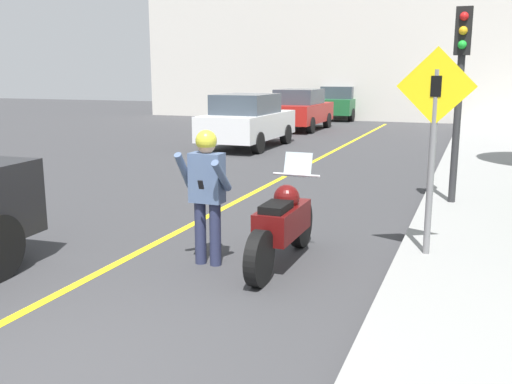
# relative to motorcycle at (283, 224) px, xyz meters

# --- Properties ---
(road_center_line) EXTENTS (0.12, 36.00, 0.01)m
(road_center_line) POSITION_rel_motorcycle_xyz_m (-1.90, 2.69, -0.50)
(road_center_line) COLOR yellow
(road_center_line) RESTS_ON ground
(building_backdrop) EXTENTS (28.00, 1.20, 6.72)m
(building_backdrop) POSITION_rel_motorcycle_xyz_m (-1.30, 22.69, 2.85)
(building_backdrop) COLOR beige
(building_backdrop) RESTS_ON ground
(motorcycle) EXTENTS (0.62, 2.20, 1.30)m
(motorcycle) POSITION_rel_motorcycle_xyz_m (0.00, 0.00, 0.00)
(motorcycle) COLOR black
(motorcycle) RESTS_ON ground
(person_biker) EXTENTS (0.59, 0.46, 1.65)m
(person_biker) POSITION_rel_motorcycle_xyz_m (-0.85, -0.35, 0.49)
(person_biker) COLOR #282D4C
(person_biker) RESTS_ON ground
(crossing_sign) EXTENTS (0.91, 0.08, 2.48)m
(crossing_sign) POSITION_rel_motorcycle_xyz_m (1.64, 0.66, 1.11)
(crossing_sign) COLOR slate
(crossing_sign) RESTS_ON sidewalk_curb
(traffic_light) EXTENTS (0.26, 0.30, 3.23)m
(traffic_light) POSITION_rel_motorcycle_xyz_m (1.79, 3.80, 1.88)
(traffic_light) COLOR #2D2D30
(traffic_light) RESTS_ON sidewalk_curb
(parked_car_white) EXTENTS (1.88, 4.20, 1.68)m
(parked_car_white) POSITION_rel_motorcycle_xyz_m (-4.67, 10.37, 0.35)
(parked_car_white) COLOR black
(parked_car_white) RESTS_ON ground
(parked_car_red) EXTENTS (1.88, 4.20, 1.68)m
(parked_car_red) POSITION_rel_motorcycle_xyz_m (-4.82, 16.56, 0.35)
(parked_car_red) COLOR black
(parked_car_red) RESTS_ON ground
(parked_car_green) EXTENTS (1.88, 4.20, 1.68)m
(parked_car_green) POSITION_rel_motorcycle_xyz_m (-4.54, 22.84, 0.35)
(parked_car_green) COLOR black
(parked_car_green) RESTS_ON ground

